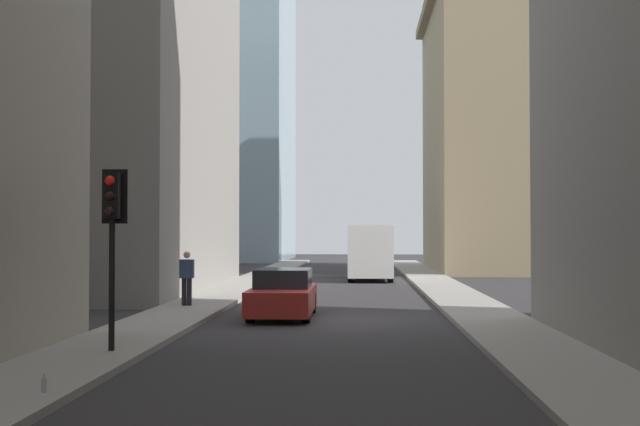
{
  "coord_description": "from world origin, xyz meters",
  "views": [
    {
      "loc": [
        -22.76,
        -0.85,
        2.5
      ],
      "look_at": [
        8.06,
        0.68,
        3.25
      ],
      "focal_mm": 44.73,
      "sensor_mm": 36.0,
      "label": 1
    }
  ],
  "objects": [
    {
      "name": "delivery_truck",
      "position": [
        19.28,
        -1.4,
        1.46
      ],
      "size": [
        6.46,
        2.25,
        2.84
      ],
      "color": "silver",
      "rests_on": "ground_plane"
    },
    {
      "name": "sidewalk_right",
      "position": [
        0.0,
        4.5,
        0.07
      ],
      "size": [
        90.0,
        2.2,
        0.14
      ],
      "primitive_type": "cube",
      "color": "gray",
      "rests_on": "ground_plane"
    },
    {
      "name": "discarded_bottle",
      "position": [
        -11.19,
        3.8,
        0.25
      ],
      "size": [
        0.07,
        0.07,
        0.27
      ],
      "color": "#999EA3",
      "rests_on": "sidewalk_right"
    },
    {
      "name": "traffic_light_foreground",
      "position": [
        -7.08,
        4.09,
        2.8
      ],
      "size": [
        0.43,
        0.52,
        3.63
      ],
      "color": "black",
      "rests_on": "sidewalk_right"
    },
    {
      "name": "sedan_red",
      "position": [
        0.61,
        1.4,
        0.66
      ],
      "size": [
        4.3,
        1.78,
        1.42
      ],
      "color": "maroon",
      "rests_on": "ground_plane"
    },
    {
      "name": "building_right_midfar",
      "position": [
        11.15,
        10.59,
        11.2
      ],
      "size": [
        17.04,
        10.5,
        22.38
      ],
      "color": "gray",
      "rests_on": "ground_plane"
    },
    {
      "name": "ground_plane",
      "position": [
        0.0,
        0.0,
        0.0
      ],
      "size": [
        135.0,
        135.0,
        0.0
      ],
      "primitive_type": "plane",
      "color": "#302D30"
    },
    {
      "name": "building_left_far",
      "position": [
        29.43,
        -10.59,
        9.76
      ],
      "size": [
        15.11,
        10.5,
        19.5
      ],
      "color": "#9E8966",
      "rests_on": "ground_plane"
    },
    {
      "name": "sidewalk_left",
      "position": [
        0.0,
        -4.5,
        0.07
      ],
      "size": [
        90.0,
        2.2,
        0.14
      ],
      "primitive_type": "cube",
      "color": "gray",
      "rests_on": "ground_plane"
    },
    {
      "name": "pedestrian",
      "position": [
        2.67,
        4.71,
        1.09
      ],
      "size": [
        0.26,
        0.44,
        1.74
      ],
      "color": "black",
      "rests_on": "sidewalk_right"
    }
  ]
}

